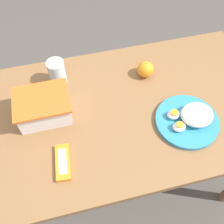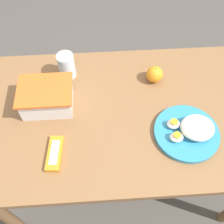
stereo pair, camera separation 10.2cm
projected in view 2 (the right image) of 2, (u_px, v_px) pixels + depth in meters
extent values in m
plane|color=#4C4742|center=(122.00, 175.00, 1.66)|extent=(10.00, 10.00, 0.00)
cube|color=brown|center=(127.00, 113.00, 1.07)|extent=(1.22, 0.70, 0.03)
cylinder|color=brown|center=(8.00, 218.00, 1.19)|extent=(0.05, 0.05, 0.70)
cylinder|color=brown|center=(24.00, 111.00, 1.51)|extent=(0.05, 0.05, 0.70)
cylinder|color=brown|center=(212.00, 101.00, 1.55)|extent=(0.05, 0.05, 0.70)
cube|color=white|center=(47.00, 98.00, 1.04)|extent=(0.19, 0.15, 0.09)
cube|color=#CCBC84|center=(48.00, 101.00, 1.05)|extent=(0.18, 0.14, 0.06)
cube|color=orange|center=(44.00, 90.00, 0.99)|extent=(0.21, 0.16, 0.01)
ellipsoid|color=gray|center=(46.00, 101.00, 1.02)|extent=(0.06, 0.04, 0.02)
sphere|color=orange|center=(155.00, 74.00, 1.12)|extent=(0.07, 0.07, 0.07)
cylinder|color=#4C662D|center=(156.00, 69.00, 1.09)|extent=(0.01, 0.01, 0.00)
cylinder|color=teal|center=(186.00, 133.00, 0.99)|extent=(0.25, 0.25, 0.02)
ellipsoid|color=white|center=(197.00, 128.00, 0.96)|extent=(0.13, 0.11, 0.05)
ellipsoid|color=white|center=(176.00, 137.00, 0.95)|extent=(0.05, 0.04, 0.03)
cylinder|color=#F4A823|center=(177.00, 135.00, 0.94)|extent=(0.03, 0.03, 0.01)
ellipsoid|color=white|center=(173.00, 124.00, 0.99)|extent=(0.05, 0.04, 0.03)
cylinder|color=#F4A823|center=(174.00, 122.00, 0.97)|extent=(0.03, 0.03, 0.01)
cube|color=orange|center=(55.00, 153.00, 0.94)|extent=(0.06, 0.14, 0.02)
cube|color=white|center=(54.00, 152.00, 0.93)|extent=(0.04, 0.10, 0.00)
cylinder|color=silver|center=(67.00, 66.00, 1.12)|extent=(0.07, 0.07, 0.11)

